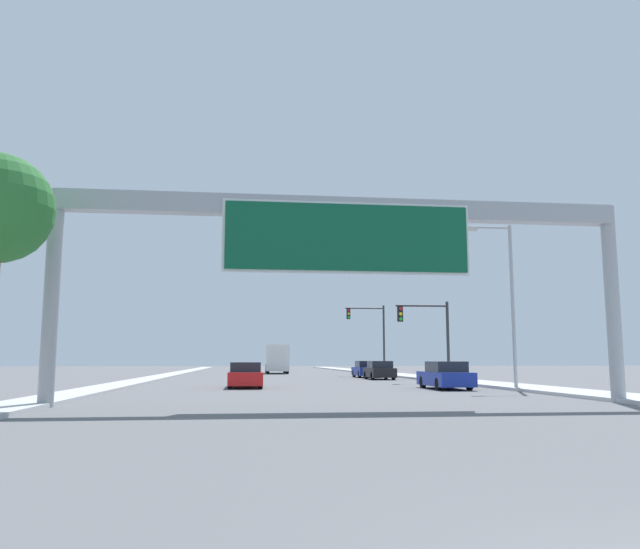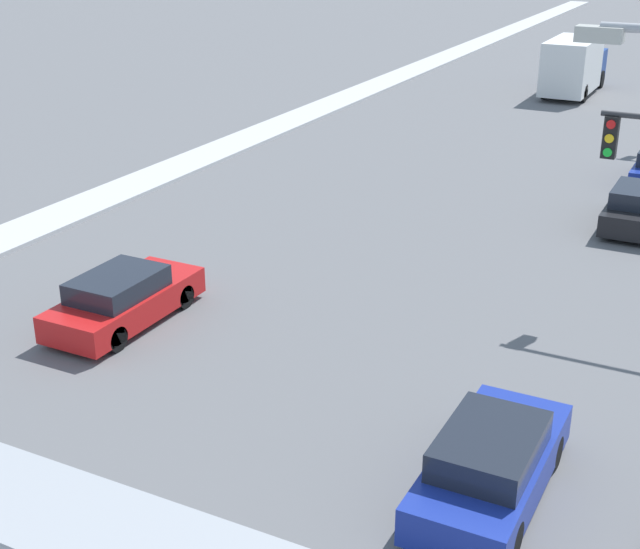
% 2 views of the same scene
% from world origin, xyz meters
% --- Properties ---
extents(sidewalk_right, '(3.00, 120.00, 0.15)m').
position_xyz_m(sidewalk_right, '(11.25, 60.00, 0.07)').
color(sidewalk_right, '#BCBCBC').
rests_on(sidewalk_right, ground).
extents(median_strip_left, '(2.00, 120.00, 0.15)m').
position_xyz_m(median_strip_left, '(-10.75, 60.00, 0.07)').
color(median_strip_left, '#BCBCBC').
rests_on(median_strip_left, ground).
extents(sign_gantry, '(20.41, 0.73, 7.27)m').
position_xyz_m(sign_gantry, '(0.00, 17.90, 5.86)').
color(sign_gantry, '#9EA0A5').
rests_on(sign_gantry, ground).
extents(car_near_right, '(1.84, 4.52, 1.40)m').
position_xyz_m(car_near_right, '(-3.50, 31.61, 0.66)').
color(car_near_right, red).
rests_on(car_near_right, ground).
extents(car_far_right, '(1.84, 4.37, 1.43)m').
position_xyz_m(car_far_right, '(7.00, 50.81, 0.68)').
color(car_far_right, navy).
rests_on(car_far_right, ground).
extents(car_far_center, '(1.83, 4.58, 1.45)m').
position_xyz_m(car_far_center, '(7.00, 28.79, 0.68)').
color(car_far_center, navy).
rests_on(car_far_center, ground).
extents(car_far_left, '(1.85, 4.20, 1.44)m').
position_xyz_m(car_far_left, '(7.00, 45.21, 0.68)').
color(car_far_left, black).
rests_on(car_far_left, ground).
extents(truck_box_primary, '(2.38, 7.15, 3.15)m').
position_xyz_m(truck_box_primary, '(0.00, 67.14, 1.60)').
color(truck_box_primary, navy).
rests_on(truck_box_primary, ground).
extents(traffic_light_near_intersection, '(3.71, 0.32, 5.50)m').
position_xyz_m(traffic_light_near_intersection, '(9.03, 38.00, 3.70)').
color(traffic_light_near_intersection, '#2D2D30').
rests_on(traffic_light_near_intersection, ground).
extents(traffic_light_mid_block, '(4.00, 0.32, 6.96)m').
position_xyz_m(traffic_light_mid_block, '(9.09, 58.00, 4.62)').
color(traffic_light_mid_block, '#2D2D30').
rests_on(traffic_light_mid_block, ground).
extents(street_lamp_right, '(2.51, 0.28, 8.63)m').
position_xyz_m(street_lamp_right, '(10.05, 27.57, 5.08)').
color(street_lamp_right, '#9EA0A5').
rests_on(street_lamp_right, ground).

